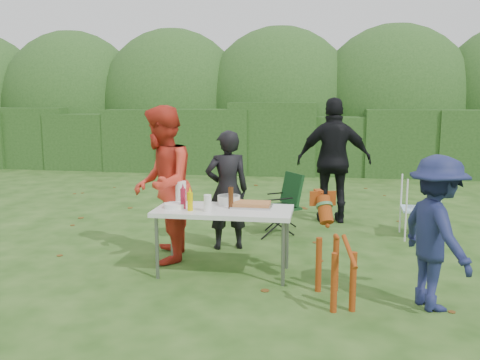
# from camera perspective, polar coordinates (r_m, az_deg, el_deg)

# --- Properties ---
(ground) EXTENTS (80.00, 80.00, 0.00)m
(ground) POSITION_cam_1_polar(r_m,az_deg,el_deg) (5.74, -3.99, -10.56)
(ground) COLOR #1E4211
(hedge_row) EXTENTS (22.00, 1.40, 1.70)m
(hedge_row) POSITION_cam_1_polar(r_m,az_deg,el_deg) (13.37, 3.82, 4.47)
(hedge_row) COLOR #23471C
(hedge_row) RESTS_ON ground
(shrub_backdrop) EXTENTS (20.00, 2.60, 3.20)m
(shrub_backdrop) POSITION_cam_1_polar(r_m,az_deg,el_deg) (14.92, 4.44, 7.83)
(shrub_backdrop) COLOR #3D6628
(shrub_backdrop) RESTS_ON ground
(folding_table) EXTENTS (1.50, 0.70, 0.74)m
(folding_table) POSITION_cam_1_polar(r_m,az_deg,el_deg) (5.59, -1.84, -3.77)
(folding_table) COLOR silver
(folding_table) RESTS_ON ground
(person_cook) EXTENTS (0.66, 0.54, 1.54)m
(person_cook) POSITION_cam_1_polar(r_m,az_deg,el_deg) (6.52, -1.45, -1.14)
(person_cook) COLOR black
(person_cook) RESTS_ON ground
(person_red_jacket) EXTENTS (0.88, 1.03, 1.86)m
(person_red_jacket) POSITION_cam_1_polar(r_m,az_deg,el_deg) (6.07, -8.74, -0.50)
(person_red_jacket) COLOR red
(person_red_jacket) RESTS_ON ground
(person_black_puffy) EXTENTS (1.18, 0.56, 1.95)m
(person_black_puffy) POSITION_cam_1_polar(r_m,az_deg,el_deg) (8.05, 10.52, 2.16)
(person_black_puffy) COLOR black
(person_black_puffy) RESTS_ON ground
(child) EXTENTS (0.83, 1.06, 1.43)m
(child) POSITION_cam_1_polar(r_m,az_deg,el_deg) (5.01, 21.17, -5.56)
(child) COLOR #1A204A
(child) RESTS_ON ground
(dog) EXTENTS (0.68, 1.09, 0.97)m
(dog) POSITION_cam_1_polar(r_m,az_deg,el_deg) (4.97, 10.68, -7.99)
(dog) COLOR #8B360F
(dog) RESTS_ON ground
(camping_chair) EXTENTS (0.77, 0.77, 0.88)m
(camping_chair) POSITION_cam_1_polar(r_m,az_deg,el_deg) (7.32, 4.47, -2.65)
(camping_chair) COLOR #113517
(camping_chair) RESTS_ON ground
(lawn_chair) EXTENTS (0.55, 0.55, 0.88)m
(lawn_chair) POSITION_cam_1_polar(r_m,az_deg,el_deg) (7.53, 19.55, -2.83)
(lawn_chair) COLOR #529FCE
(lawn_chair) RESTS_ON ground
(food_tray) EXTENTS (0.45, 0.30, 0.02)m
(food_tray) POSITION_cam_1_polar(r_m,az_deg,el_deg) (5.66, 1.34, -2.95)
(food_tray) COLOR #B7B7BA
(food_tray) RESTS_ON folding_table
(focaccia_bread) EXTENTS (0.40, 0.26, 0.04)m
(focaccia_bread) POSITION_cam_1_polar(r_m,az_deg,el_deg) (5.65, 1.34, -2.67)
(focaccia_bread) COLOR #B5713C
(focaccia_bread) RESTS_ON food_tray
(mustard_bottle) EXTENTS (0.06, 0.06, 0.20)m
(mustard_bottle) POSITION_cam_1_polar(r_m,az_deg,el_deg) (5.48, -5.62, -2.42)
(mustard_bottle) COLOR #DCBF01
(mustard_bottle) RESTS_ON folding_table
(ketchup_bottle) EXTENTS (0.06, 0.06, 0.22)m
(ketchup_bottle) POSITION_cam_1_polar(r_m,az_deg,el_deg) (5.60, -6.41, -2.09)
(ketchup_bottle) COLOR maroon
(ketchup_bottle) RESTS_ON folding_table
(beer_bottle) EXTENTS (0.06, 0.06, 0.24)m
(beer_bottle) POSITION_cam_1_polar(r_m,az_deg,el_deg) (5.56, -1.04, -2.01)
(beer_bottle) COLOR #47230F
(beer_bottle) RESTS_ON folding_table
(paper_towel_roll) EXTENTS (0.12, 0.12, 0.26)m
(paper_towel_roll) POSITION_cam_1_polar(r_m,az_deg,el_deg) (5.86, -6.66, -1.39)
(paper_towel_roll) COLOR white
(paper_towel_roll) RESTS_ON folding_table
(cup_stack) EXTENTS (0.08, 0.08, 0.18)m
(cup_stack) POSITION_cam_1_polar(r_m,az_deg,el_deg) (5.44, -3.66, -2.60)
(cup_stack) COLOR white
(cup_stack) RESTS_ON folding_table
(pasta_bowl) EXTENTS (0.26, 0.26, 0.10)m
(pasta_bowl) POSITION_cam_1_polar(r_m,az_deg,el_deg) (5.81, -1.26, -2.23)
(pasta_bowl) COLOR silver
(pasta_bowl) RESTS_ON folding_table
(plate_stack) EXTENTS (0.24, 0.24, 0.05)m
(plate_stack) POSITION_cam_1_polar(r_m,az_deg,el_deg) (5.66, -7.28, -2.86)
(plate_stack) COLOR white
(plate_stack) RESTS_ON folding_table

